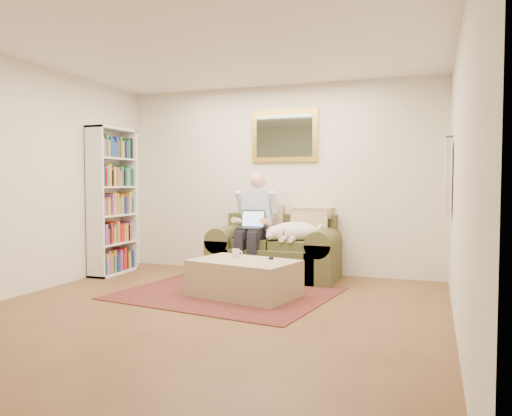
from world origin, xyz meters
The scene contains 12 objects.
room_shell centered at (0.00, 0.35, 1.30)m, with size 4.51×5.00×2.61m.
rug centered at (-0.13, 0.95, 0.01)m, with size 2.28×1.82×0.01m, color #302013.
sofa centered at (0.10, 2.05, 0.28)m, with size 1.65×0.84×0.99m.
seated_man centered at (-0.15, 1.90, 0.69)m, with size 0.54×0.78×1.39m, color #8CB1D8, non-canonical shape.
laptop centered at (-0.15, 1.83, 0.73)m, with size 0.32×0.25×0.23m.
sleeping_dog centered at (0.40, 1.96, 0.63)m, with size 0.68×0.43×0.25m, color white, non-canonical shape.
ottoman centered at (0.11, 0.88, 0.20)m, with size 1.12×0.71×0.41m, color tan.
coffee_mug centered at (-0.03, 1.00, 0.46)m, with size 0.08×0.08×0.10m, color white.
tv_remote centered at (0.36, 1.08, 0.42)m, with size 0.05×0.15×0.02m, color black.
bookshelf centered at (-2.10, 1.60, 1.00)m, with size 0.28×0.80×2.00m, color white, non-canonical shape.
wall_mirror centered at (0.10, 2.47, 1.90)m, with size 0.94×0.04×0.72m.
hanging_shirt centered at (2.19, 1.60, 1.35)m, with size 0.06×0.52×0.90m, color #F7D0CC, non-canonical shape.
Camera 1 is at (2.06, -4.18, 1.25)m, focal length 35.00 mm.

